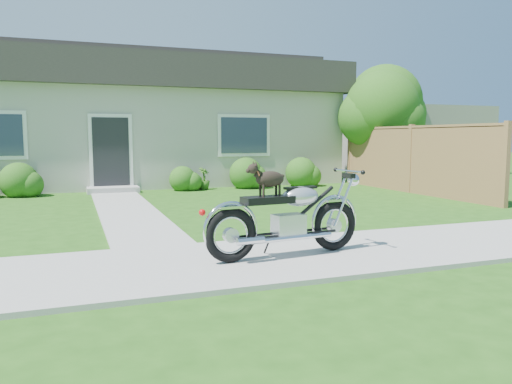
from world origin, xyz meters
The scene contains 11 objects.
ground centered at (0.00, 0.00, 0.00)m, with size 80.00×80.00×0.00m, color #235114.
sidewalk centered at (0.00, 0.00, 0.02)m, with size 24.00×2.20×0.04m, color #9E9B93.
walkway centered at (-1.50, 5.00, 0.01)m, with size 1.20×8.00×0.03m, color #9E9B93.
house centered at (0.00, 11.99, 2.16)m, with size 12.60×7.03×4.50m.
fence centered at (6.30, 5.75, 0.94)m, with size 0.12×6.62×1.90m.
tree_near centered at (7.09, 8.12, 2.36)m, with size 2.48×2.40×3.68m.
tree_far centered at (8.64, 10.22, 2.72)m, with size 2.80×2.77×4.24m.
shrub_row centered at (-0.43, 8.50, 0.41)m, with size 10.29×1.02×1.02m.
potted_plant_left centered at (-3.73, 8.55, 0.32)m, with size 0.58×0.50×0.64m, color #1D5C18.
potted_plant_right centered at (1.08, 8.55, 0.33)m, with size 0.37×0.37×0.65m, color #315F1A.
motorcycle_with_dog centered at (-0.01, -0.07, 0.56)m, with size 2.22×0.61×1.19m.
Camera 1 is at (-2.55, -5.77, 1.55)m, focal length 35.00 mm.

